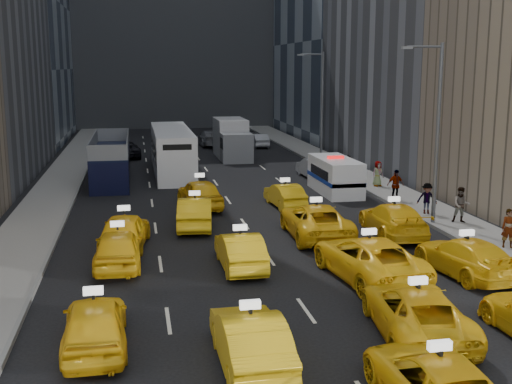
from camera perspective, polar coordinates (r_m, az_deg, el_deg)
ground at (r=19.71m, az=6.02°, el=-12.54°), size 160.00×160.00×0.00m
sidewalk_west at (r=43.29m, az=-17.38°, el=0.21°), size 3.00×90.00×0.15m
sidewalk_east at (r=45.79m, az=9.69°, el=1.14°), size 3.00×90.00×0.15m
curb_west at (r=43.14m, az=-15.47°, el=0.30°), size 0.15×90.00×0.18m
curb_east at (r=45.31m, az=7.97°, el=1.10°), size 0.15×90.00×0.18m
streetlight_near at (r=32.79m, az=15.68°, el=5.52°), size 2.15×0.22×9.00m
streetlight_far at (r=51.43m, az=5.76°, el=7.76°), size 2.15×0.22×9.00m
taxi_2 at (r=16.06m, az=15.83°, el=-15.95°), size 2.34×4.98×1.38m
taxi_4 at (r=19.01m, az=-14.13°, el=-11.27°), size 1.89×4.48×1.51m
taxi_5 at (r=17.41m, az=-0.52°, el=-13.02°), size 1.68×4.69×1.54m
taxi_6 at (r=19.95m, az=14.07°, el=-10.24°), size 3.13×5.58×1.47m
taxi_8 at (r=26.19m, az=-12.14°, el=-4.89°), size 1.99×4.61×1.55m
taxi_9 at (r=25.48m, az=-1.42°, el=-5.21°), size 1.56×4.39×1.44m
taxi_10 at (r=24.62m, az=9.94°, el=-5.78°), size 3.31×6.03×1.60m
taxi_11 at (r=25.91m, az=18.11°, el=-5.49°), size 2.63×5.23×1.46m
taxi_12 at (r=28.78m, az=-11.60°, el=-3.38°), size 2.49×4.89×1.59m
taxi_13 at (r=31.86m, az=-5.45°, el=-1.84°), size 2.13×4.83×1.54m
taxi_14 at (r=30.17m, az=5.33°, el=-2.54°), size 2.79×5.74×1.57m
taxi_15 at (r=31.02m, az=12.10°, el=-2.40°), size 2.46×5.41×1.53m
taxi_16 at (r=36.33m, az=-5.00°, el=-0.13°), size 2.48×5.04×1.65m
taxi_17 at (r=36.57m, az=2.58°, el=-0.28°), size 1.76×4.16×1.34m
nypd_van at (r=40.74m, az=7.05°, el=1.40°), size 2.67×5.69×2.36m
double_decker at (r=45.70m, az=-12.75°, el=2.87°), size 3.34×10.92×3.13m
city_bus at (r=48.45m, az=-7.49°, el=3.62°), size 2.80×12.85×3.31m
box_truck at (r=55.96m, az=-2.15°, el=4.72°), size 2.78×7.43×3.36m
misc_car_0 at (r=46.25m, az=5.16°, el=2.15°), size 1.68×4.39×1.43m
misc_car_1 at (r=57.48m, az=-11.51°, el=3.71°), size 2.71×5.20×1.40m
misc_car_2 at (r=64.86m, az=-4.12°, el=4.82°), size 2.51×5.60×1.59m
misc_car_3 at (r=62.31m, az=-7.57°, el=4.42°), size 1.84×4.29×1.44m
misc_car_4 at (r=63.73m, az=0.34°, el=4.61°), size 1.55×4.07×1.32m
pedestrian_0 at (r=29.83m, az=21.56°, el=-3.02°), size 0.73×0.62×1.70m
pedestrian_1 at (r=33.76m, az=17.78°, el=-1.10°), size 0.99×0.76×1.80m
pedestrian_2 at (r=35.34m, az=14.96°, el=-0.55°), size 1.14×0.73×1.64m
pedestrian_3 at (r=38.40m, az=12.29°, el=0.62°), size 1.10×0.58×1.81m
pedestrian_4 at (r=42.75m, az=10.77°, el=1.63°), size 0.90×0.64×1.66m
pedestrian_5 at (r=45.35m, az=8.16°, el=2.23°), size 1.57×0.89×1.63m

